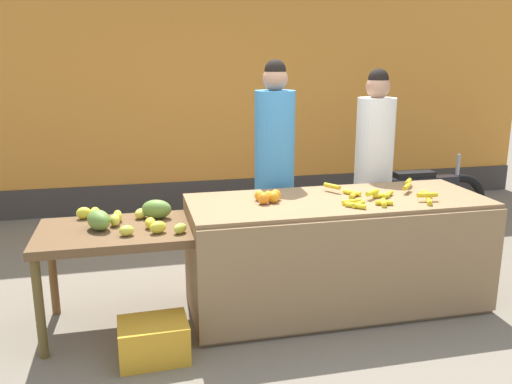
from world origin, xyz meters
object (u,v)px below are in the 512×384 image
at_px(vendor_woman_white_shirt, 373,170).
at_px(parked_motorcycle, 420,198).
at_px(produce_crate, 154,340).
at_px(produce_sack, 223,249).
at_px(vendor_woman_blue_shirt, 274,171).

relative_size(vendor_woman_white_shirt, parked_motorcycle, 1.13).
height_order(parked_motorcycle, produce_crate, parked_motorcycle).
distance_m(vendor_woman_white_shirt, produce_sack, 1.54).
distance_m(vendor_woman_white_shirt, produce_crate, 2.51).
relative_size(vendor_woman_white_shirt, produce_crate, 4.10).
distance_m(vendor_woman_blue_shirt, vendor_woman_white_shirt, 0.94).
relative_size(produce_crate, produce_sack, 0.75).
bearing_deg(produce_sack, produce_crate, -119.52).
distance_m(parked_motorcycle, produce_sack, 2.45).
bearing_deg(vendor_woman_white_shirt, produce_crate, -149.49).
bearing_deg(vendor_woman_white_shirt, produce_sack, -177.19).
relative_size(vendor_woman_white_shirt, produce_sack, 3.08).
height_order(vendor_woman_blue_shirt, parked_motorcycle, vendor_woman_blue_shirt).
relative_size(parked_motorcycle, produce_crate, 3.64).
bearing_deg(vendor_woman_blue_shirt, vendor_woman_white_shirt, 2.68).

